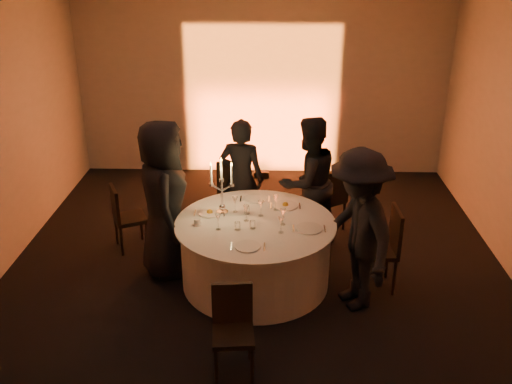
{
  "coord_description": "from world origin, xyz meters",
  "views": [
    {
      "loc": [
        0.18,
        -5.65,
        3.64
      ],
      "look_at": [
        0.0,
        0.2,
        1.05
      ],
      "focal_mm": 40.0,
      "sensor_mm": 36.0,
      "label": 1
    }
  ],
  "objects_px": {
    "guest_left": "(164,199)",
    "banquet_table": "(255,252)",
    "guest_right": "(358,231)",
    "guest_back_right": "(308,182)",
    "chair_left": "(124,214)",
    "chair_back_left": "(234,189)",
    "chair_front": "(233,325)",
    "candelabra": "(222,194)",
    "chair_right": "(384,244)",
    "coffee_cup": "(197,222)",
    "chair_back_right": "(331,196)",
    "guest_back_left": "(241,179)"
  },
  "relations": [
    {
      "from": "chair_back_left",
      "to": "chair_back_right",
      "type": "relative_size",
      "value": 1.06
    },
    {
      "from": "coffee_cup",
      "to": "candelabra",
      "type": "relative_size",
      "value": 0.16
    },
    {
      "from": "chair_back_right",
      "to": "coffee_cup",
      "type": "distance_m",
      "value": 2.16
    },
    {
      "from": "chair_left",
      "to": "chair_back_left",
      "type": "height_order",
      "value": "chair_back_left"
    },
    {
      "from": "guest_left",
      "to": "guest_back_left",
      "type": "bearing_deg",
      "value": -53.98
    },
    {
      "from": "chair_left",
      "to": "candelabra",
      "type": "distance_m",
      "value": 1.48
    },
    {
      "from": "chair_left",
      "to": "chair_front",
      "type": "bearing_deg",
      "value": -170.48
    },
    {
      "from": "chair_front",
      "to": "candelabra",
      "type": "height_order",
      "value": "candelabra"
    },
    {
      "from": "chair_left",
      "to": "chair_back_left",
      "type": "bearing_deg",
      "value": -86.8
    },
    {
      "from": "chair_back_right",
      "to": "chair_front",
      "type": "height_order",
      "value": "chair_back_right"
    },
    {
      "from": "chair_right",
      "to": "chair_back_left",
      "type": "bearing_deg",
      "value": -132.81
    },
    {
      "from": "chair_back_right",
      "to": "chair_right",
      "type": "height_order",
      "value": "chair_right"
    },
    {
      "from": "chair_front",
      "to": "guest_right",
      "type": "relative_size",
      "value": 0.48
    },
    {
      "from": "guest_left",
      "to": "candelabra",
      "type": "height_order",
      "value": "guest_left"
    },
    {
      "from": "chair_back_right",
      "to": "guest_back_right",
      "type": "bearing_deg",
      "value": 13.25
    },
    {
      "from": "guest_right",
      "to": "chair_front",
      "type": "bearing_deg",
      "value": -69.29
    },
    {
      "from": "guest_right",
      "to": "chair_back_left",
      "type": "bearing_deg",
      "value": -162.72
    },
    {
      "from": "guest_back_left",
      "to": "guest_back_right",
      "type": "bearing_deg",
      "value": 179.45
    },
    {
      "from": "candelabra",
      "to": "guest_left",
      "type": "bearing_deg",
      "value": -179.36
    },
    {
      "from": "chair_left",
      "to": "coffee_cup",
      "type": "relative_size",
      "value": 7.85
    },
    {
      "from": "chair_front",
      "to": "guest_left",
      "type": "bearing_deg",
      "value": 112.44
    },
    {
      "from": "chair_back_right",
      "to": "guest_back_left",
      "type": "xyz_separation_m",
      "value": [
        -1.19,
        -0.19,
        0.31
      ]
    },
    {
      "from": "guest_right",
      "to": "guest_back_right",
      "type": "bearing_deg",
      "value": 177.95
    },
    {
      "from": "coffee_cup",
      "to": "chair_back_left",
      "type": "bearing_deg",
      "value": 78.72
    },
    {
      "from": "chair_back_left",
      "to": "guest_back_left",
      "type": "xyz_separation_m",
      "value": [
        0.12,
        -0.32,
        0.28
      ]
    },
    {
      "from": "guest_back_right",
      "to": "guest_left",
      "type": "bearing_deg",
      "value": -9.07
    },
    {
      "from": "banquet_table",
      "to": "chair_back_right",
      "type": "relative_size",
      "value": 2.01
    },
    {
      "from": "chair_back_right",
      "to": "guest_left",
      "type": "xyz_separation_m",
      "value": [
        -2.02,
        -1.11,
        0.43
      ]
    },
    {
      "from": "chair_right",
      "to": "guest_right",
      "type": "relative_size",
      "value": 0.54
    },
    {
      "from": "candelabra",
      "to": "banquet_table",
      "type": "bearing_deg",
      "value": -30.4
    },
    {
      "from": "chair_front",
      "to": "guest_back_left",
      "type": "relative_size",
      "value": 0.52
    },
    {
      "from": "chair_back_left",
      "to": "guest_left",
      "type": "xyz_separation_m",
      "value": [
        -0.72,
        -1.24,
        0.4
      ]
    },
    {
      "from": "guest_back_left",
      "to": "chair_left",
      "type": "bearing_deg",
      "value": 26.44
    },
    {
      "from": "guest_back_right",
      "to": "coffee_cup",
      "type": "xyz_separation_m",
      "value": [
        -1.27,
        -1.04,
        -0.05
      ]
    },
    {
      "from": "chair_right",
      "to": "guest_left",
      "type": "bearing_deg",
      "value": -98.55
    },
    {
      "from": "banquet_table",
      "to": "guest_back_right",
      "type": "bearing_deg",
      "value": 56.9
    },
    {
      "from": "guest_left",
      "to": "coffee_cup",
      "type": "height_order",
      "value": "guest_left"
    },
    {
      "from": "chair_front",
      "to": "chair_back_right",
      "type": "bearing_deg",
      "value": 62.22
    },
    {
      "from": "chair_right",
      "to": "guest_left",
      "type": "relative_size",
      "value": 0.52
    },
    {
      "from": "chair_left",
      "to": "coffee_cup",
      "type": "distance_m",
      "value": 1.35
    },
    {
      "from": "chair_left",
      "to": "guest_right",
      "type": "height_order",
      "value": "guest_right"
    },
    {
      "from": "guest_left",
      "to": "banquet_table",
      "type": "bearing_deg",
      "value": -113.65
    },
    {
      "from": "chair_front",
      "to": "guest_left",
      "type": "distance_m",
      "value": 1.95
    },
    {
      "from": "chair_left",
      "to": "guest_right",
      "type": "bearing_deg",
      "value": -137.51
    },
    {
      "from": "guest_left",
      "to": "guest_back_left",
      "type": "xyz_separation_m",
      "value": [
        0.83,
        0.92,
        -0.13
      ]
    },
    {
      "from": "coffee_cup",
      "to": "candelabra",
      "type": "bearing_deg",
      "value": 49.59
    },
    {
      "from": "chair_left",
      "to": "chair_right",
      "type": "xyz_separation_m",
      "value": [
        3.11,
        -0.78,
        0.06
      ]
    },
    {
      "from": "chair_front",
      "to": "chair_left",
      "type": "bearing_deg",
      "value": 119.13
    },
    {
      "from": "chair_right",
      "to": "guest_back_right",
      "type": "bearing_deg",
      "value": -144.16
    },
    {
      "from": "guest_left",
      "to": "guest_right",
      "type": "bearing_deg",
      "value": -117.86
    }
  ]
}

